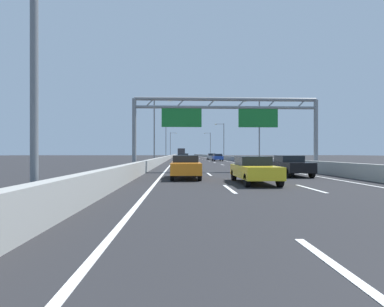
{
  "coord_description": "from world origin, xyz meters",
  "views": [
    {
      "loc": [
        -3.95,
        -0.24,
        1.57
      ],
      "look_at": [
        -1.18,
        68.08,
        1.5
      ],
      "focal_mm": 27.48,
      "sensor_mm": 36.0,
      "label": 1
    }
  ],
  "objects": [
    {
      "name": "lane_dash_right_14",
      "position": [
        1.8,
        129.5,
        0.01
      ],
      "size": [
        0.16,
        3.0,
        0.01
      ],
      "primitive_type": "cube",
      "color": "white",
      "rests_on": "ground_plane"
    },
    {
      "name": "lane_dash_right_3",
      "position": [
        1.8,
        30.5,
        0.01
      ],
      "size": [
        0.16,
        3.0,
        0.01
      ],
      "primitive_type": "cube",
      "color": "white",
      "rests_on": "ground_plane"
    },
    {
      "name": "lane_dash_left_12",
      "position": [
        -1.8,
        111.5,
        0.01
      ],
      "size": [
        0.16,
        3.0,
        0.01
      ],
      "primitive_type": "cube",
      "color": "white",
      "rests_on": "ground_plane"
    },
    {
      "name": "blue_car",
      "position": [
        3.63,
        58.96,
        0.75
      ],
      "size": [
        1.8,
        4.62,
        1.44
      ],
      "color": "#2347AD",
      "rests_on": "ground_plane"
    },
    {
      "name": "lane_dash_left_3",
      "position": [
        -1.8,
        30.5,
        0.01
      ],
      "size": [
        0.16,
        3.0,
        0.01
      ],
      "primitive_type": "cube",
      "color": "white",
      "rests_on": "ground_plane"
    },
    {
      "name": "lane_dash_right_1",
      "position": [
        1.8,
        12.5,
        0.01
      ],
      "size": [
        0.16,
        3.0,
        0.01
      ],
      "primitive_type": "cube",
      "color": "white",
      "rests_on": "ground_plane"
    },
    {
      "name": "black_car",
      "position": [
        3.68,
        19.81,
        0.73
      ],
      "size": [
        1.73,
        4.33,
        1.41
      ],
      "color": "black",
      "rests_on": "ground_plane"
    },
    {
      "name": "lane_dash_right_16",
      "position": [
        1.8,
        147.5,
        0.01
      ],
      "size": [
        0.16,
        3.0,
        0.01
      ],
      "primitive_type": "cube",
      "color": "white",
      "rests_on": "ground_plane"
    },
    {
      "name": "streetlamp_right_distant",
      "position": [
        7.47,
        112.54,
        5.4
      ],
      "size": [
        2.58,
        0.28,
        9.5
      ],
      "color": "slate",
      "rests_on": "ground_plane"
    },
    {
      "name": "lane_dash_left_6",
      "position": [
        -1.8,
        57.5,
        0.01
      ],
      "size": [
        0.16,
        3.0,
        0.01
      ],
      "primitive_type": "cube",
      "color": "white",
      "rests_on": "ground_plane"
    },
    {
      "name": "lane_dash_right_5",
      "position": [
        1.8,
        48.5,
        0.01
      ],
      "size": [
        0.16,
        3.0,
        0.01
      ],
      "primitive_type": "cube",
      "color": "white",
      "rests_on": "ground_plane"
    },
    {
      "name": "lane_dash_left_7",
      "position": [
        -1.8,
        66.5,
        0.01
      ],
      "size": [
        0.16,
        3.0,
        0.01
      ],
      "primitive_type": "cube",
      "color": "white",
      "rests_on": "ground_plane"
    },
    {
      "name": "lane_dash_right_7",
      "position": [
        1.8,
        66.5,
        0.01
      ],
      "size": [
        0.16,
        3.0,
        0.01
      ],
      "primitive_type": "cube",
      "color": "white",
      "rests_on": "ground_plane"
    },
    {
      "name": "streetlamp_right_far",
      "position": [
        7.47,
        77.51,
        5.4
      ],
      "size": [
        2.58,
        0.28,
        9.5
      ],
      "color": "slate",
      "rests_on": "ground_plane"
    },
    {
      "name": "barrier_right",
      "position": [
        6.9,
        110.0,
        0.47
      ],
      "size": [
        0.45,
        220.0,
        0.95
      ],
      "color": "#9E9E99",
      "rests_on": "ground_plane"
    },
    {
      "name": "lane_dash_left_10",
      "position": [
        -1.8,
        93.5,
        0.01
      ],
      "size": [
        0.16,
        3.0,
        0.01
      ],
      "primitive_type": "cube",
      "color": "white",
      "rests_on": "ground_plane"
    },
    {
      "name": "silver_car",
      "position": [
        3.66,
        70.73,
        0.77
      ],
      "size": [
        1.88,
        4.48,
        1.51
      ],
      "color": "#A8ADB2",
      "rests_on": "ground_plane"
    },
    {
      "name": "lane_dash_right_6",
      "position": [
        1.8,
        57.5,
        0.01
      ],
      "size": [
        0.16,
        3.0,
        0.01
      ],
      "primitive_type": "cube",
      "color": "white",
      "rests_on": "ground_plane"
    },
    {
      "name": "lane_dash_left_1",
      "position": [
        -1.8,
        12.5,
        0.01
      ],
      "size": [
        0.16,
        3.0,
        0.01
      ],
      "primitive_type": "cube",
      "color": "white",
      "rests_on": "ground_plane"
    },
    {
      "name": "lane_dash_right_2",
      "position": [
        1.8,
        21.5,
        0.01
      ],
      "size": [
        0.16,
        3.0,
        0.01
      ],
      "primitive_type": "cube",
      "color": "white",
      "rests_on": "ground_plane"
    },
    {
      "name": "lane_dash_right_17",
      "position": [
        1.8,
        156.5,
        0.01
      ],
      "size": [
        0.16,
        3.0,
        0.01
      ],
      "primitive_type": "cube",
      "color": "white",
      "rests_on": "ground_plane"
    },
    {
      "name": "lane_dash_left_17",
      "position": [
        -1.8,
        156.5,
        0.01
      ],
      "size": [
        0.16,
        3.0,
        0.01
      ],
      "primitive_type": "cube",
      "color": "white",
      "rests_on": "ground_plane"
    },
    {
      "name": "lane_dash_left_11",
      "position": [
        -1.8,
        102.5,
        0.01
      ],
      "size": [
        0.16,
        3.0,
        0.01
      ],
      "primitive_type": "cube",
      "color": "white",
      "rests_on": "ground_plane"
    },
    {
      "name": "ground_plane",
      "position": [
        0.0,
        100.0,
        0.0
      ],
      "size": [
        260.0,
        260.0,
        0.0
      ],
      "primitive_type": "plane",
      "color": "#262628"
    },
    {
      "name": "red_car",
      "position": [
        -3.49,
        67.03,
        0.77
      ],
      "size": [
        1.77,
        4.12,
        1.54
      ],
      "color": "red",
      "rests_on": "ground_plane"
    },
    {
      "name": "orange_car",
      "position": [
        -3.62,
        18.03,
        0.74
      ],
      "size": [
        1.76,
        4.29,
        1.43
      ],
      "color": "orange",
      "rests_on": "ground_plane"
    },
    {
      "name": "lane_dash_right_11",
      "position": [
        1.8,
        102.5,
        0.01
      ],
      "size": [
        0.16,
        3.0,
        0.01
      ],
      "primitive_type": "cube",
      "color": "white",
      "rests_on": "ground_plane"
    },
    {
      "name": "lane_dash_right_9",
      "position": [
        1.8,
        84.5,
        0.01
      ],
      "size": [
        0.16,
        3.0,
        0.01
      ],
      "primitive_type": "cube",
      "color": "white",
      "rests_on": "ground_plane"
    },
    {
      "name": "streetlamp_left_near",
      "position": [
        -7.47,
        7.45,
        5.4
      ],
      "size": [
        2.58,
        0.28,
        9.5
      ],
      "color": "slate",
      "rests_on": "ground_plane"
    },
    {
      "name": "lane_dash_right_10",
      "position": [
        1.8,
        93.5,
        0.01
      ],
      "size": [
        0.16,
        3.0,
        0.01
      ],
      "primitive_type": "cube",
      "color": "white",
      "rests_on": "ground_plane"
    },
    {
      "name": "lane_dash_right_12",
      "position": [
        1.8,
        111.5,
        0.01
      ],
      "size": [
        0.16,
        3.0,
        0.01
      ],
      "primitive_type": "cube",
      "color": "white",
      "rests_on": "ground_plane"
    },
    {
      "name": "lane_dash_left_16",
      "position": [
        -1.8,
        147.5,
        0.01
      ],
      "size": [
        0.16,
        3.0,
        0.01
      ],
      "primitive_type": "cube",
      "color": "white",
      "rests_on": "ground_plane"
    },
    {
      "name": "white_car",
      "position": [
        -3.45,
        49.14,
        0.78
      ],
      "size": [
        1.9,
        4.33,
        1.53
      ],
      "color": "silver",
      "rests_on": "ground_plane"
    },
    {
      "name": "lane_dash_right_8",
      "position": [
        1.8,
        75.5,
        0.01
      ],
      "size": [
        0.16,
        3.0,
        0.01
      ],
      "primitive_type": "cube",
      "color": "white",
      "rests_on": "ground_plane"
    },
    {
      "name": "lane_dash_left_13",
      "position": [
        -1.8,
        120.5,
        0.01
      ],
      "size": [
        0.16,
        3.0,
        0.01
      ],
      "primitive_type": "cube",
      "color": "white",
      "rests_on": "ground_plane"
    },
    {
      "name": "sign_gantry",
      "position": [
        -0.12,
        24.78,
        4.81
      ],
      "size": [
        16.03,
        0.36,
        6.36
      ],
      "color": "gray",
      "rests_on": "ground_plane"
    },
    {
      "name": "lane_dash_left_14",
      "position": [
        -1.8,
        129.5,
        0.01
      ],
      "size": [
        0.16,
        3.0,
        0.01
      ],
      "primitive_type": "cube",
      "color": "white",
      "rests_on": "ground_plane"
    },
    {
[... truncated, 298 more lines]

